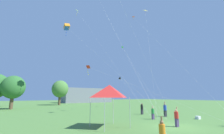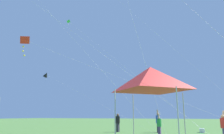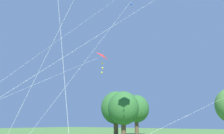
{
  "view_description": "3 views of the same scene",
  "coord_description": "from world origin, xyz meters",
  "px_view_note": "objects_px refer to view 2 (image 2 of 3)",
  "views": [
    {
      "loc": [
        -13.32,
        -9.28,
        2.84
      ],
      "look_at": [
        1.8,
        13.34,
        8.19
      ],
      "focal_mm": 24.0,
      "sensor_mm": 36.0,
      "label": 1
    },
    {
      "loc": [
        -15.98,
        0.71,
        1.53
      ],
      "look_at": [
        4.06,
        9.18,
        6.41
      ],
      "focal_mm": 35.0,
      "sensor_mm": 36.0,
      "label": 2
    },
    {
      "loc": [
        10.5,
        0.06,
        2.71
      ],
      "look_at": [
        1.57,
        11.13,
        5.88
      ],
      "focal_mm": 40.0,
      "sensor_mm": 36.0,
      "label": 3
    }
  ],
  "objects_px": {
    "person_blue_shirt": "(158,121)",
    "kite_green_delta_3": "(72,24)",
    "cooler_box": "(202,131)",
    "person_red_shirt": "(224,126)",
    "person_black_shirt": "(118,122)",
    "person_green_shirt": "(159,125)",
    "kite_black_diamond_6": "(46,75)",
    "festival_tent": "(151,79)",
    "kite_red_delta_8": "(27,41)"
  },
  "relations": [
    {
      "from": "person_blue_shirt",
      "to": "kite_green_delta_3",
      "type": "distance_m",
      "value": 16.56
    },
    {
      "from": "cooler_box",
      "to": "person_blue_shirt",
      "type": "relative_size",
      "value": 0.29
    },
    {
      "from": "cooler_box",
      "to": "person_red_shirt",
      "type": "relative_size",
      "value": 0.33
    },
    {
      "from": "person_red_shirt",
      "to": "kite_green_delta_3",
      "type": "bearing_deg",
      "value": 140.63
    },
    {
      "from": "person_black_shirt",
      "to": "person_green_shirt",
      "type": "xyz_separation_m",
      "value": [
        -2.63,
        -4.55,
        -0.11
      ]
    },
    {
      "from": "person_red_shirt",
      "to": "kite_black_diamond_6",
      "type": "height_order",
      "value": "kite_black_diamond_6"
    },
    {
      "from": "cooler_box",
      "to": "person_blue_shirt",
      "type": "height_order",
      "value": "person_blue_shirt"
    },
    {
      "from": "festival_tent",
      "to": "person_green_shirt",
      "type": "relative_size",
      "value": 2.3
    },
    {
      "from": "festival_tent",
      "to": "kite_red_delta_8",
      "type": "height_order",
      "value": "kite_red_delta_8"
    },
    {
      "from": "person_red_shirt",
      "to": "festival_tent",
      "type": "bearing_deg",
      "value": -139.3
    },
    {
      "from": "cooler_box",
      "to": "kite_red_delta_8",
      "type": "xyz_separation_m",
      "value": [
        -9.1,
        13.41,
        7.69
      ]
    },
    {
      "from": "cooler_box",
      "to": "kite_black_diamond_6",
      "type": "xyz_separation_m",
      "value": [
        4.51,
        22.45,
        7.74
      ]
    },
    {
      "from": "person_green_shirt",
      "to": "kite_black_diamond_6",
      "type": "bearing_deg",
      "value": -128.75
    },
    {
      "from": "person_black_shirt",
      "to": "kite_red_delta_8",
      "type": "xyz_separation_m",
      "value": [
        -6.81,
        5.84,
        6.93
      ]
    },
    {
      "from": "person_blue_shirt",
      "to": "kite_red_delta_8",
      "type": "xyz_separation_m",
      "value": [
        -7.62,
        9.64,
        6.85
      ]
    },
    {
      "from": "kite_green_delta_3",
      "to": "kite_black_diamond_6",
      "type": "distance_m",
      "value": 10.46
    },
    {
      "from": "kite_black_diamond_6",
      "to": "kite_red_delta_8",
      "type": "bearing_deg",
      "value": -146.42
    },
    {
      "from": "kite_green_delta_3",
      "to": "person_blue_shirt",
      "type": "bearing_deg",
      "value": -96.71
    },
    {
      "from": "kite_green_delta_3",
      "to": "kite_black_diamond_6",
      "type": "height_order",
      "value": "kite_green_delta_3"
    },
    {
      "from": "kite_black_diamond_6",
      "to": "kite_red_delta_8",
      "type": "xyz_separation_m",
      "value": [
        -13.61,
        -9.04,
        -0.05
      ]
    },
    {
      "from": "person_red_shirt",
      "to": "kite_red_delta_8",
      "type": "distance_m",
      "value": 16.6
    },
    {
      "from": "festival_tent",
      "to": "person_black_shirt",
      "type": "bearing_deg",
      "value": 29.76
    },
    {
      "from": "festival_tent",
      "to": "kite_black_diamond_6",
      "type": "height_order",
      "value": "kite_black_diamond_6"
    },
    {
      "from": "cooler_box",
      "to": "person_red_shirt",
      "type": "height_order",
      "value": "person_red_shirt"
    },
    {
      "from": "cooler_box",
      "to": "kite_green_delta_3",
      "type": "height_order",
      "value": "kite_green_delta_3"
    },
    {
      "from": "person_blue_shirt",
      "to": "kite_black_diamond_6",
      "type": "xyz_separation_m",
      "value": [
        5.99,
        18.68,
        6.9
      ]
    },
    {
      "from": "cooler_box",
      "to": "kite_black_diamond_6",
      "type": "relative_size",
      "value": 0.03
    },
    {
      "from": "person_red_shirt",
      "to": "kite_red_delta_8",
      "type": "bearing_deg",
      "value": 171.63
    },
    {
      "from": "person_black_shirt",
      "to": "kite_black_diamond_6",
      "type": "bearing_deg",
      "value": -57.35
    },
    {
      "from": "kite_green_delta_3",
      "to": "kite_red_delta_8",
      "type": "relative_size",
      "value": 0.89
    },
    {
      "from": "cooler_box",
      "to": "kite_red_delta_8",
      "type": "relative_size",
      "value": 0.03
    },
    {
      "from": "person_red_shirt",
      "to": "kite_green_delta_3",
      "type": "distance_m",
      "value": 21.46
    },
    {
      "from": "cooler_box",
      "to": "person_red_shirt",
      "type": "xyz_separation_m",
      "value": [
        -6.7,
        -1.46,
        0.72
      ]
    },
    {
      "from": "person_green_shirt",
      "to": "kite_red_delta_8",
      "type": "xyz_separation_m",
      "value": [
        -4.18,
        10.39,
        7.04
      ]
    },
    {
      "from": "person_green_shirt",
      "to": "cooler_box",
      "type": "bearing_deg",
      "value": 135.6
    },
    {
      "from": "person_green_shirt",
      "to": "kite_red_delta_8",
      "type": "distance_m",
      "value": 13.23
    },
    {
      "from": "festival_tent",
      "to": "kite_green_delta_3",
      "type": "bearing_deg",
      "value": 47.05
    },
    {
      "from": "person_blue_shirt",
      "to": "kite_green_delta_3",
      "type": "xyz_separation_m",
      "value": [
        1.3,
        11.03,
        12.28
      ]
    },
    {
      "from": "person_green_shirt",
      "to": "kite_black_diamond_6",
      "type": "height_order",
      "value": "kite_black_diamond_6"
    },
    {
      "from": "person_red_shirt",
      "to": "person_black_shirt",
      "type": "height_order",
      "value": "person_red_shirt"
    },
    {
      "from": "person_black_shirt",
      "to": "kite_black_diamond_6",
      "type": "distance_m",
      "value": 17.78
    },
    {
      "from": "person_black_shirt",
      "to": "kite_green_delta_3",
      "type": "height_order",
      "value": "kite_green_delta_3"
    },
    {
      "from": "person_green_shirt",
      "to": "kite_green_delta_3",
      "type": "height_order",
      "value": "kite_green_delta_3"
    },
    {
      "from": "cooler_box",
      "to": "kite_green_delta_3",
      "type": "xyz_separation_m",
      "value": [
        -0.19,
        14.8,
        13.12
      ]
    },
    {
      "from": "festival_tent",
      "to": "kite_green_delta_3",
      "type": "relative_size",
      "value": 0.23
    },
    {
      "from": "cooler_box",
      "to": "kite_black_diamond_6",
      "type": "height_order",
      "value": "kite_black_diamond_6"
    },
    {
      "from": "kite_green_delta_3",
      "to": "kite_red_delta_8",
      "type": "height_order",
      "value": "kite_green_delta_3"
    },
    {
      "from": "person_black_shirt",
      "to": "person_blue_shirt",
      "type": "bearing_deg",
      "value": 159.21
    },
    {
      "from": "person_blue_shirt",
      "to": "person_black_shirt",
      "type": "bearing_deg",
      "value": 64.92
    },
    {
      "from": "cooler_box",
      "to": "person_green_shirt",
      "type": "bearing_deg",
      "value": 148.46
    }
  ]
}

